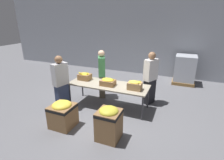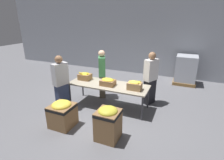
{
  "view_description": "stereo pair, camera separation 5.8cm",
  "coord_description": "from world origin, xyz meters",
  "views": [
    {
      "loc": [
        2.05,
        -4.64,
        2.73
      ],
      "look_at": [
        0.11,
        0.05,
        0.9
      ],
      "focal_mm": 28.0,
      "sensor_mm": 36.0,
      "label": 1
    },
    {
      "loc": [
        2.1,
        -4.62,
        2.73
      ],
      "look_at": [
        0.11,
        0.05,
        0.9
      ],
      "focal_mm": 28.0,
      "sensor_mm": 36.0,
      "label": 2
    }
  ],
  "objects": [
    {
      "name": "volunteer_1",
      "position": [
        -1.26,
        -0.68,
        0.84
      ],
      "size": [
        0.34,
        0.5,
        1.7
      ],
      "rotation": [
        0.0,
        0.0,
        1.3
      ],
      "color": "#2D3856",
      "rests_on": "ground_plane"
    },
    {
      "name": "banana_box_0",
      "position": [
        -0.9,
        0.1,
        0.88
      ],
      "size": [
        0.42,
        0.32,
        0.26
      ],
      "color": "olive",
      "rests_on": "sorting_table"
    },
    {
      "name": "banana_box_2",
      "position": [
        0.87,
        -0.08,
        0.9
      ],
      "size": [
        0.4,
        0.29,
        0.27
      ],
      "color": "tan",
      "rests_on": "sorting_table"
    },
    {
      "name": "volunteer_2",
      "position": [
        1.16,
        0.75,
        0.86
      ],
      "size": [
        0.42,
        0.52,
        1.73
      ],
      "rotation": [
        0.0,
        0.0,
        -2.05
      ],
      "color": "black",
      "rests_on": "ground_plane"
    },
    {
      "name": "wall_back",
      "position": [
        0.0,
        3.91,
        2.0
      ],
      "size": [
        16.0,
        0.08,
        4.0
      ],
      "color": "#9399A3",
      "rests_on": "ground_plane"
    },
    {
      "name": "donation_bin_0",
      "position": [
        -0.66,
        -1.46,
        0.38
      ],
      "size": [
        0.59,
        0.59,
        0.72
      ],
      "color": "olive",
      "rests_on": "ground_plane"
    },
    {
      "name": "banana_box_1",
      "position": [
        0.02,
        -0.07,
        0.88
      ],
      "size": [
        0.43,
        0.33,
        0.23
      ],
      "color": "olive",
      "rests_on": "sorting_table"
    },
    {
      "name": "pallet_stack_0",
      "position": [
        2.19,
        3.22,
        0.6
      ],
      "size": [
        0.91,
        0.91,
        1.22
      ],
      "color": "olive",
      "rests_on": "ground_plane"
    },
    {
      "name": "donation_bin_1",
      "position": [
        0.65,
        -1.46,
        0.44
      ],
      "size": [
        0.53,
        0.53,
        0.82
      ],
      "color": "olive",
      "rests_on": "ground_plane"
    },
    {
      "name": "sorting_table",
      "position": [
        0.0,
        0.0,
        0.71
      ],
      "size": [
        2.51,
        0.88,
        0.76
      ],
      "color": "#9E937F",
      "rests_on": "ground_plane"
    },
    {
      "name": "ground_plane",
      "position": [
        0.0,
        0.0,
        0.0
      ],
      "size": [
        30.0,
        30.0,
        0.0
      ],
      "primitive_type": "plane",
      "color": "slate"
    },
    {
      "name": "volunteer_0",
      "position": [
        -0.52,
        0.62,
        0.84
      ],
      "size": [
        0.41,
        0.51,
        1.69
      ],
      "rotation": [
        0.0,
        0.0,
        -1.1
      ],
      "color": "#6B604C",
      "rests_on": "ground_plane"
    }
  ]
}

